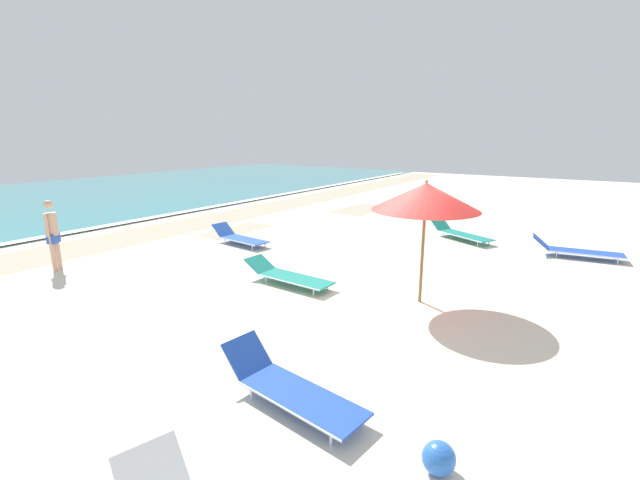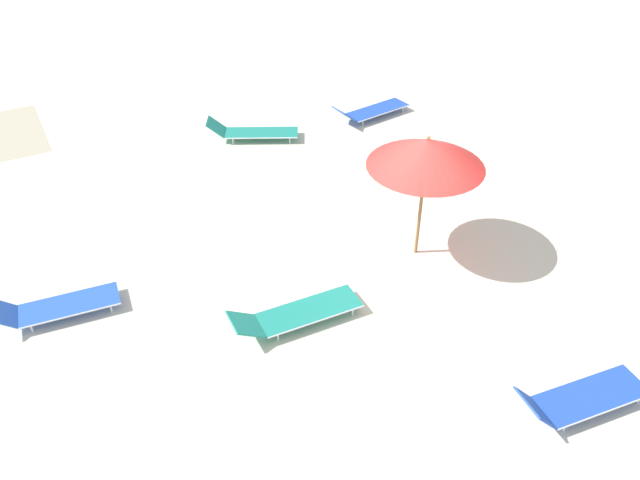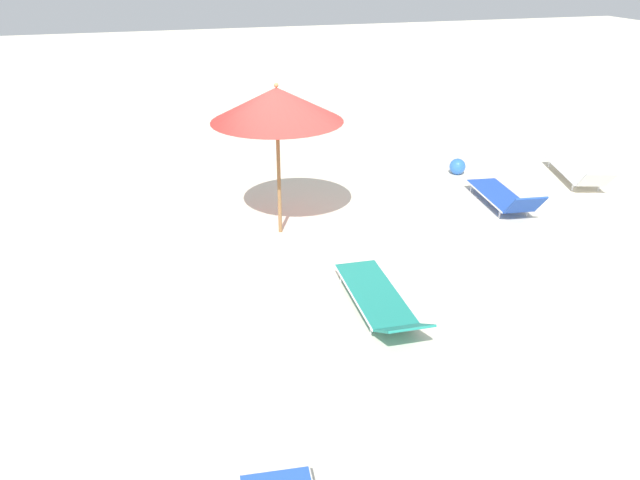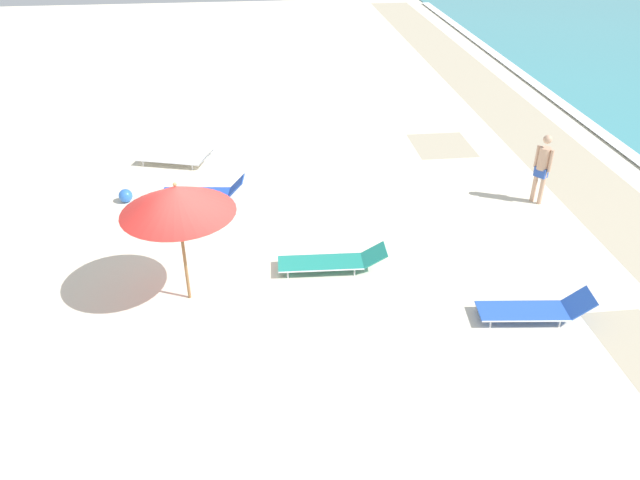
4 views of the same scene
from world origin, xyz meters
name	(u,v)px [view 4 (image 4 of 4)]	position (x,y,z in m)	size (l,w,h in m)	color
ground_plane	(230,289)	(0.00, 0.01, -0.08)	(60.00, 60.00, 0.16)	beige
beach_umbrella	(177,200)	(0.30, -0.75, 2.13)	(2.07, 2.07, 2.47)	olive
sun_lounger_beside_umbrella	(204,191)	(-3.84, -0.62, 0.22)	(0.85, 2.13, 0.58)	blue
sun_lounger_near_water_left	(535,309)	(1.69, 5.60, 0.21)	(0.81, 2.09, 0.54)	blue
sun_lounger_mid_beach_solo	(178,158)	(-6.02, -1.43, 0.21)	(1.24, 2.33, 0.57)	white
sun_lounger_mid_beach_pair_a	(332,261)	(-0.35, 2.12, 0.20)	(0.70, 2.25, 0.47)	#1E8475
beachgoer_wading_adult	(542,165)	(-2.74, 7.54, 1.00)	(0.38, 0.32, 1.76)	tan
beach_ball	(126,196)	(-3.92, -2.56, 0.17)	(0.34, 0.34, 0.34)	blue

